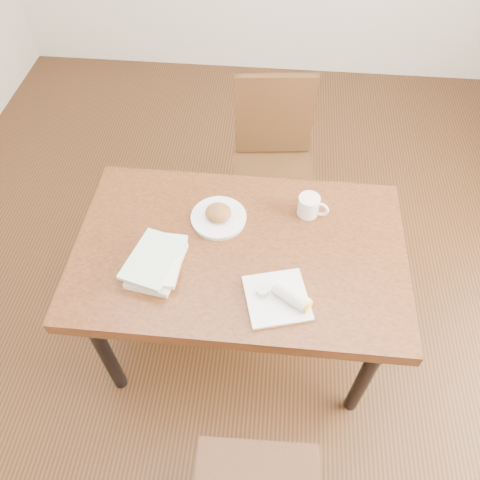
# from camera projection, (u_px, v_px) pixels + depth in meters

# --- Properties ---
(ground) EXTENTS (4.00, 5.00, 0.01)m
(ground) POSITION_uv_depth(u_px,v_px,m) (240.00, 336.00, 2.42)
(ground) COLOR #472814
(ground) RESTS_ON ground
(room_walls) EXTENTS (4.02, 5.02, 2.80)m
(room_walls) POSITION_uv_depth(u_px,v_px,m) (240.00, 29.00, 1.14)
(room_walls) COLOR beige
(room_walls) RESTS_ON ground
(table) EXTENTS (1.30, 0.81, 0.75)m
(table) POSITION_uv_depth(u_px,v_px,m) (240.00, 260.00, 1.89)
(table) COLOR brown
(table) RESTS_ON ground
(chair_far) EXTENTS (0.46, 0.46, 0.95)m
(chair_far) POSITION_uv_depth(u_px,v_px,m) (273.00, 156.00, 2.46)
(chair_far) COLOR #432913
(chair_far) RESTS_ON ground
(plate_scone) EXTENTS (0.23, 0.23, 0.07)m
(plate_scone) POSITION_uv_depth(u_px,v_px,m) (219.00, 216.00, 1.90)
(plate_scone) COLOR white
(plate_scone) RESTS_ON table
(coffee_mug) EXTENTS (0.13, 0.09, 0.09)m
(coffee_mug) POSITION_uv_depth(u_px,v_px,m) (310.00, 205.00, 1.91)
(coffee_mug) COLOR white
(coffee_mug) RESTS_ON table
(plate_burrito) EXTENTS (0.27, 0.27, 0.07)m
(plate_burrito) POSITION_uv_depth(u_px,v_px,m) (281.00, 297.00, 1.66)
(plate_burrito) COLOR white
(plate_burrito) RESTS_ON table
(book_stack) EXTENTS (0.22, 0.28, 0.07)m
(book_stack) POSITION_uv_depth(u_px,v_px,m) (157.00, 262.00, 1.75)
(book_stack) COLOR white
(book_stack) RESTS_ON table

